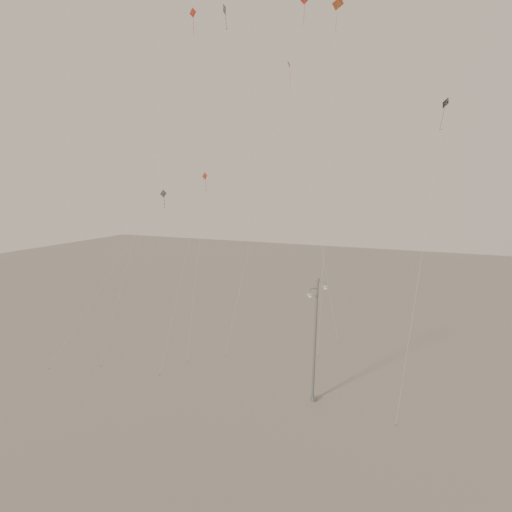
% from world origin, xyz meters
% --- Properties ---
extents(ground, '(160.00, 160.00, 0.00)m').
position_xyz_m(ground, '(0.00, 0.00, 0.00)').
color(ground, gray).
rests_on(ground, ground).
extents(street_lamp, '(1.47, 0.99, 9.05)m').
position_xyz_m(street_lamp, '(4.23, 2.83, 4.83)').
color(street_lamp, gray).
rests_on(street_lamp, ground).
extents(kite_0, '(0.95, 16.37, 34.22)m').
position_xyz_m(kite_0, '(-13.86, 13.71, 26.03)').
color(kite_0, maroon).
rests_on(kite_0, ground).
extents(kite_1, '(2.63, 3.89, 29.88)m').
position_xyz_m(kite_1, '(-6.06, 7.58, 21.84)').
color(kite_1, '#342E2B').
rests_on(kite_1, ground).
extents(kite_2, '(1.75, 9.74, 33.72)m').
position_xyz_m(kite_2, '(1.63, 18.24, 27.82)').
color(kite_2, '#913D18').
rests_on(kite_2, ground).
extents(kite_3, '(0.85, 9.17, 16.59)m').
position_xyz_m(kite_3, '(-8.82, 8.76, 12.53)').
color(kite_3, maroon).
rests_on(kite_3, ground).
extents(kite_4, '(1.93, 7.61, 21.41)m').
position_xyz_m(kite_4, '(11.20, 7.57, 16.46)').
color(kite_4, '#342E2B').
rests_on(kite_4, ground).
extents(kite_5, '(8.34, 8.51, 29.30)m').
position_xyz_m(kite_5, '(-2.62, 20.58, 22.28)').
color(kite_5, '#913D18').
rests_on(kite_5, ground).
extents(kite_6, '(9.16, 5.24, 14.99)m').
position_xyz_m(kite_6, '(-11.16, 2.95, 11.08)').
color(kite_6, '#342E2B').
rests_on(kite_6, ground).
extents(kite_7, '(4.53, 10.04, 33.33)m').
position_xyz_m(kite_7, '(-2.13, 14.79, 25.14)').
color(kite_7, maroon).
rests_on(kite_7, ground).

